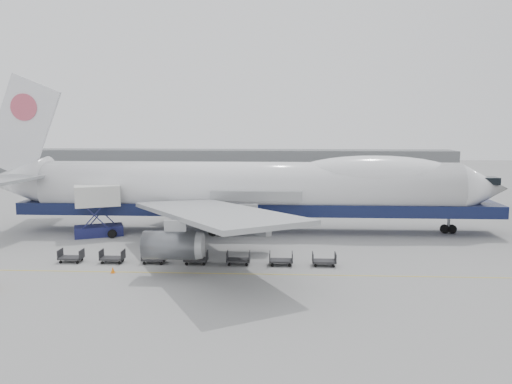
{
  "coord_description": "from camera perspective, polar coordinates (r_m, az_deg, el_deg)",
  "views": [
    {
      "loc": [
        3.93,
        -50.38,
        14.08
      ],
      "look_at": [
        1.11,
        6.0,
        5.93
      ],
      "focal_mm": 35.0,
      "sensor_mm": 36.0,
      "label": 1
    }
  ],
  "objects": [
    {
      "name": "ground",
      "position": [
        52.45,
        -1.55,
        -7.36
      ],
      "size": [
        260.0,
        260.0,
        0.0
      ],
      "primitive_type": "plane",
      "color": "gray",
      "rests_on": "ground"
    },
    {
      "name": "apron_line",
      "position": [
        46.72,
        -2.12,
        -9.33
      ],
      "size": [
        60.0,
        0.15,
        0.01
      ],
      "primitive_type": "cube",
      "color": "gold",
      "rests_on": "ground"
    },
    {
      "name": "hangar",
      "position": [
        121.64,
        -3.73,
        3.2
      ],
      "size": [
        110.0,
        8.0,
        7.0
      ],
      "primitive_type": "cube",
      "color": "slate",
      "rests_on": "ground"
    },
    {
      "name": "airliner",
      "position": [
        63.03,
        -0.15,
        0.5
      ],
      "size": [
        67.0,
        55.3,
        19.98
      ],
      "color": "white",
      "rests_on": "ground"
    },
    {
      "name": "catering_truck",
      "position": [
        63.86,
        -17.62,
        -1.74
      ],
      "size": [
        6.28,
        5.32,
        6.25
      ],
      "rotation": [
        0.0,
        0.0,
        0.39
      ],
      "color": "navy",
      "rests_on": "ground"
    },
    {
      "name": "traffic_cone",
      "position": [
        48.73,
        -16.05,
        -8.56
      ],
      "size": [
        0.41,
        0.41,
        0.6
      ],
      "rotation": [
        0.0,
        0.0,
        0.05
      ],
      "color": "orange",
      "rests_on": "ground"
    },
    {
      "name": "dolly_0",
      "position": [
        53.54,
        -20.37,
        -6.97
      ],
      "size": [
        2.3,
        1.35,
        1.3
      ],
      "color": "#2D2D30",
      "rests_on": "ground"
    },
    {
      "name": "dolly_1",
      "position": [
        52.05,
        -16.09,
        -7.2
      ],
      "size": [
        2.3,
        1.35,
        1.3
      ],
      "color": "#2D2D30",
      "rests_on": "ground"
    },
    {
      "name": "dolly_2",
      "position": [
        50.86,
        -11.58,
        -7.41
      ],
      "size": [
        2.3,
        1.35,
        1.3
      ],
      "color": "#2D2D30",
      "rests_on": "ground"
    },
    {
      "name": "dolly_3",
      "position": [
        49.99,
        -6.87,
        -7.57
      ],
      "size": [
        2.3,
        1.35,
        1.3
      ],
      "color": "#2D2D30",
      "rests_on": "ground"
    },
    {
      "name": "dolly_4",
      "position": [
        49.47,
        -2.03,
        -7.69
      ],
      "size": [
        2.3,
        1.35,
        1.3
      ],
      "color": "#2D2D30",
      "rests_on": "ground"
    },
    {
      "name": "dolly_5",
      "position": [
        49.3,
        2.88,
        -7.75
      ],
      "size": [
        2.3,
        1.35,
        1.3
      ],
      "color": "#2D2D30",
      "rests_on": "ground"
    },
    {
      "name": "dolly_6",
      "position": [
        49.48,
        7.79,
        -7.76
      ],
      "size": [
        2.3,
        1.35,
        1.3
      ],
      "color": "#2D2D30",
      "rests_on": "ground"
    }
  ]
}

